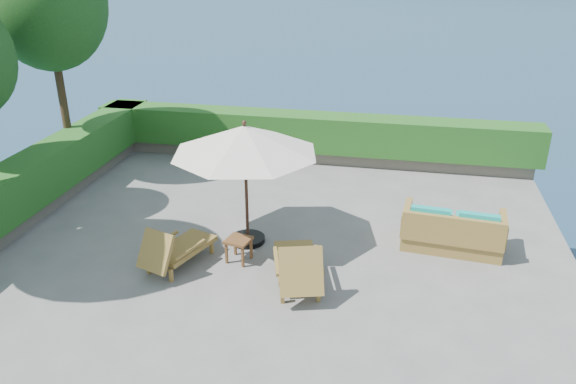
% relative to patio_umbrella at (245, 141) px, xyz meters
% --- Properties ---
extents(ground, '(12.00, 12.00, 0.00)m').
position_rel_patio_umbrella_xyz_m(ground, '(0.50, -0.57, -2.21)').
color(ground, gray).
rests_on(ground, ground).
extents(foundation, '(12.00, 12.00, 3.00)m').
position_rel_patio_umbrella_xyz_m(foundation, '(0.50, -0.57, -3.76)').
color(foundation, '#504A40').
rests_on(foundation, ocean).
extents(ocean, '(600.00, 600.00, 0.00)m').
position_rel_patio_umbrella_xyz_m(ocean, '(0.50, -0.57, -5.21)').
color(ocean, navy).
rests_on(ocean, ground).
extents(planter_wall_far, '(12.00, 0.60, 0.36)m').
position_rel_patio_umbrella_xyz_m(planter_wall_far, '(0.50, 5.03, -2.03)').
color(planter_wall_far, '#6F6859').
rests_on(planter_wall_far, ground).
extents(planter_wall_left, '(0.60, 12.00, 0.36)m').
position_rel_patio_umbrella_xyz_m(planter_wall_left, '(-5.10, -0.57, -2.03)').
color(planter_wall_left, '#6F6859').
rests_on(planter_wall_left, ground).
extents(hedge_far, '(12.40, 0.90, 1.00)m').
position_rel_patio_umbrella_xyz_m(hedge_far, '(0.50, 5.03, -1.36)').
color(hedge_far, '#264F16').
rests_on(hedge_far, planter_wall_far).
extents(hedge_left, '(0.90, 12.40, 1.00)m').
position_rel_patio_umbrella_xyz_m(hedge_left, '(-5.10, -0.57, -1.36)').
color(hedge_left, '#264F16').
rests_on(hedge_left, planter_wall_left).
extents(tree_far, '(2.80, 2.80, 6.03)m').
position_rel_patio_umbrella_xyz_m(tree_far, '(-5.50, 2.63, 2.19)').
color(tree_far, '#3F2918').
rests_on(tree_far, ground).
extents(patio_umbrella, '(3.40, 3.40, 2.62)m').
position_rel_patio_umbrella_xyz_m(patio_umbrella, '(0.00, 0.00, 0.00)').
color(patio_umbrella, black).
rests_on(patio_umbrella, ground).
extents(lounge_left, '(1.15, 1.73, 0.93)m').
position_rel_patio_umbrella_xyz_m(lounge_left, '(-1.09, -1.23, -1.82)').
color(lounge_left, olive).
rests_on(lounge_left, ground).
extents(lounge_right, '(1.20, 1.94, 1.04)m').
position_rel_patio_umbrella_xyz_m(lounge_right, '(1.32, -1.42, -1.77)').
color(lounge_right, olive).
rests_on(lounge_right, ground).
extents(side_table, '(0.54, 0.54, 0.48)m').
position_rel_patio_umbrella_xyz_m(side_table, '(0.03, -0.78, -1.81)').
color(side_table, brown).
rests_on(side_table, ground).
extents(wicker_loveseat, '(2.08, 1.21, 0.98)m').
position_rel_patio_umbrella_xyz_m(wicker_loveseat, '(4.12, 0.53, -1.83)').
color(wicker_loveseat, olive).
rests_on(wicker_loveseat, ground).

